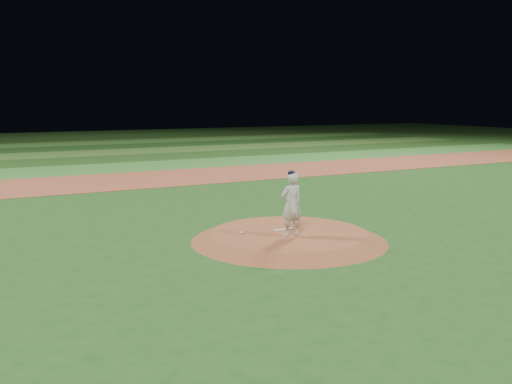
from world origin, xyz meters
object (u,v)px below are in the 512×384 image
at_px(pitchers_mound, 289,236).
at_px(pitching_rubber, 284,230).
at_px(rosin_bag, 241,233).
at_px(pitcher_on_mound, 291,204).

xyz_separation_m(pitchers_mound, pitching_rubber, (-0.01, 0.28, 0.14)).
bearing_deg(rosin_bag, pitchers_mound, -18.09).
bearing_deg(rosin_bag, pitcher_on_mound, -38.48).
bearing_deg(pitcher_on_mound, rosin_bag, 141.52).
xyz_separation_m(rosin_bag, pitcher_on_mound, (1.09, -0.87, 0.85)).
distance_m(pitching_rubber, rosin_bag, 1.28).
distance_m(pitchers_mound, pitcher_on_mound, 1.12).
bearing_deg(pitching_rubber, pitchers_mound, -89.81).
xyz_separation_m(pitching_rubber, pitcher_on_mound, (-0.18, -0.72, 0.87)).
height_order(pitching_rubber, rosin_bag, rosin_bag).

